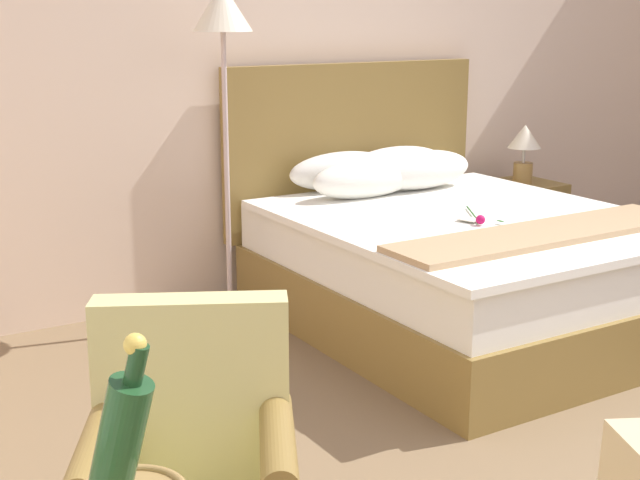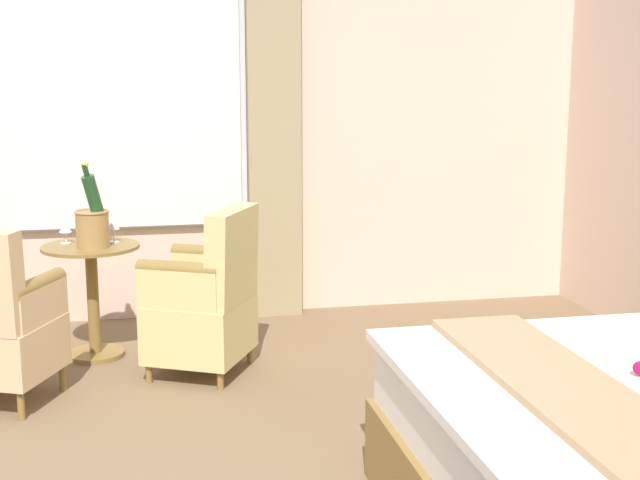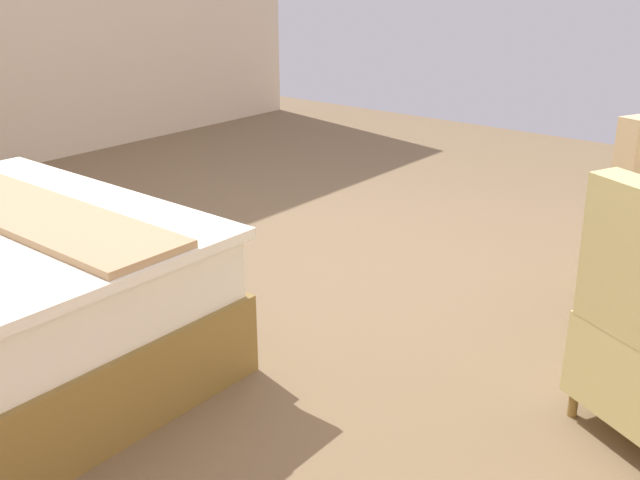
{
  "view_description": "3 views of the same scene",
  "coord_description": "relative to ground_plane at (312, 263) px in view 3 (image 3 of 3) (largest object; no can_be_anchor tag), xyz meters",
  "views": [
    {
      "loc": [
        -2.78,
        -1.46,
        1.69
      ],
      "look_at": [
        -1.25,
        1.04,
        0.93
      ],
      "focal_mm": 50.0,
      "sensor_mm": 36.0,
      "label": 1
    },
    {
      "loc": [
        2.88,
        0.12,
        1.71
      ],
      "look_at": [
        -0.91,
        0.9,
        0.96
      ],
      "focal_mm": 50.0,
      "sensor_mm": 36.0,
      "label": 2
    },
    {
      "loc": [
        -2.39,
        2.88,
        1.59
      ],
      "look_at": [
        -1.11,
        1.3,
        0.8
      ],
      "focal_mm": 40.0,
      "sensor_mm": 36.0,
      "label": 3
    }
  ],
  "objects": [
    {
      "name": "ground_plane",
      "position": [
        0.0,
        0.0,
        0.0
      ],
      "size": [
        8.0,
        8.0,
        0.0
      ],
      "primitive_type": "plane",
      "color": "brown"
    }
  ]
}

